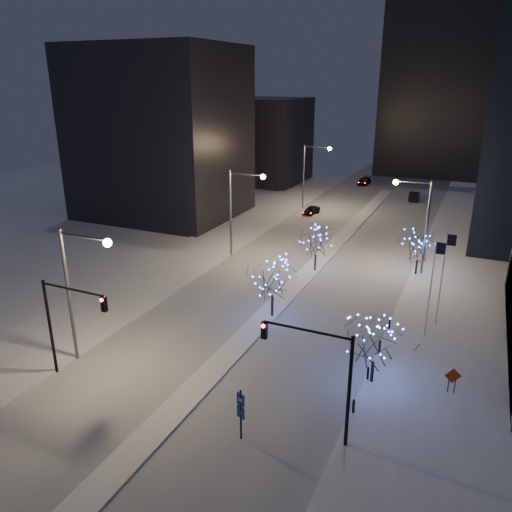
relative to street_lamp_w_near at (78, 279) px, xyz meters
The scene contains 25 objects.
ground 11.23m from the street_lamp_w_near, 12.61° to the right, with size 160.00×160.00×0.00m, color white.
road 34.80m from the street_lamp_w_near, 74.85° to the left, with size 20.00×130.00×0.02m, color silver.
median 30.09m from the street_lamp_w_near, 72.30° to the left, with size 2.00×80.00×0.15m, color white.
east_sidewalk 30.63m from the street_lamp_w_near, 36.94° to the left, with size 10.00×90.00×0.15m, color white.
west_sidewalk 19.77m from the street_lamp_w_near, 105.71° to the left, with size 8.00×90.00×0.15m, color white.
filler_west_near 42.87m from the street_lamp_w_near, 116.64° to the left, with size 22.00×18.00×24.00m, color black.
filler_west_far 70.12m from the street_lamp_w_near, 104.09° to the left, with size 18.00×16.00×16.00m, color black.
horizon_block 92.38m from the street_lamp_w_near, 80.58° to the left, with size 24.00×14.00×42.00m, color black.
street_lamp_w_near is the anchor object (origin of this frame).
street_lamp_w_mid 25.00m from the street_lamp_w_near, 90.00° to the left, with size 4.40×0.56×10.00m.
street_lamp_w_far 50.00m from the street_lamp_w_near, 90.00° to the left, with size 4.40×0.56×10.00m.
street_lamp_east 33.85m from the street_lamp_w_near, 55.81° to the left, with size 3.90×0.56×10.00m.
traffic_signal_west 2.70m from the street_lamp_w_near, 76.04° to the right, with size 5.26×0.43×7.00m.
traffic_signal_east 17.99m from the street_lamp_w_near, ahead, with size 5.26×0.43×7.00m.
flagpoles 27.07m from the street_lamp_w_near, 34.36° to the left, with size 1.35×2.60×8.00m.
bollards 21.57m from the street_lamp_w_near, 22.69° to the left, with size 0.16×12.16×0.90m.
car_near 47.09m from the street_lamp_w_near, 88.19° to the left, with size 1.50×3.74×1.27m, color black.
car_mid 64.77m from the street_lamp_w_near, 77.07° to the left, with size 1.58×4.54×1.49m, color black.
car_far 72.85m from the street_lamp_w_near, 87.12° to the left, with size 1.93×4.74×1.38m, color black.
holiday_tree_median_near 15.77m from the street_lamp_w_near, 52.41° to the left, with size 5.02×5.02×5.09m.
holiday_tree_median_far 26.13m from the street_lamp_w_near, 68.67° to the left, with size 5.22×5.22×5.09m.
holiday_tree_plaza_near 20.57m from the street_lamp_w_near, 16.72° to the left, with size 4.74×4.74×4.75m.
holiday_tree_plaza_far 33.81m from the street_lamp_w_near, 54.71° to the left, with size 4.78×4.78×4.79m.
wayfinding_sign 14.80m from the street_lamp_w_near, 11.57° to the right, with size 0.57×0.28×3.27m.
construction_sign 25.88m from the street_lamp_w_near, 15.33° to the left, with size 1.04×0.41×1.81m.
Camera 1 is at (15.37, -21.84, 19.56)m, focal length 35.00 mm.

